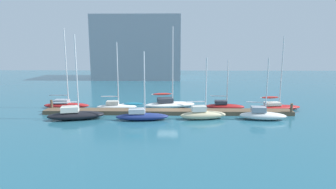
{
  "coord_description": "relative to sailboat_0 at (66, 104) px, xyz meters",
  "views": [
    {
      "loc": [
        0.71,
        -31.99,
        7.99
      ],
      "look_at": [
        0.0,
        2.0,
        2.0
      ],
      "focal_mm": 29.24,
      "sensor_mm": 36.0,
      "label": 1
    }
  ],
  "objects": [
    {
      "name": "sailboat_3",
      "position": [
        10.63,
        -5.81,
        0.05
      ],
      "size": [
        5.87,
        1.92,
        7.49
      ],
      "rotation": [
        0.0,
        0.0,
        0.07
      ],
      "color": "navy",
      "rests_on": "ground_plane"
    },
    {
      "name": "harbor_building_distant",
      "position": [
        5.2,
        35.17,
        7.13
      ],
      "size": [
        21.05,
        12.95,
        15.29
      ],
      "primitive_type": "cube",
      "color": "#9399A3",
      "rests_on": "ground_plane"
    },
    {
      "name": "sailboat_1",
      "position": [
        3.3,
        -5.7,
        0.09
      ],
      "size": [
        6.34,
        3.13,
        9.24
      ],
      "rotation": [
        0.0,
        0.0,
        0.23
      ],
      "color": "black",
      "rests_on": "ground_plane"
    },
    {
      "name": "sailboat_6",
      "position": [
        20.7,
        -0.24,
        -0.05
      ],
      "size": [
        5.12,
        1.81,
        6.35
      ],
      "rotation": [
        0.0,
        0.0,
        -0.06
      ],
      "color": "#B21E1E",
      "rests_on": "ground_plane"
    },
    {
      "name": "ground_plane",
      "position": [
        13.45,
        -2.84,
        -0.52
      ],
      "size": [
        120.0,
        120.0,
        0.0
      ],
      "primitive_type": "plane",
      "color": "#286075"
    },
    {
      "name": "sailboat_7",
      "position": [
        23.96,
        -5.34,
        0.06
      ],
      "size": [
        5.17,
        1.99,
        6.8
      ],
      "rotation": [
        0.0,
        0.0,
        -0.09
      ],
      "color": "white",
      "rests_on": "ground_plane"
    },
    {
      "name": "sailboat_2",
      "position": [
        6.79,
        -0.71,
        -0.0
      ],
      "size": [
        5.19,
        1.79,
        8.52
      ],
      "rotation": [
        0.0,
        0.0,
        0.09
      ],
      "color": "white",
      "rests_on": "ground_plane"
    },
    {
      "name": "sailboat_4",
      "position": [
        13.61,
        0.47,
        0.06
      ],
      "size": [
        6.92,
        3.33,
        10.47
      ],
      "rotation": [
        0.0,
        0.0,
        0.18
      ],
      "color": "white",
      "rests_on": "ground_plane"
    },
    {
      "name": "dock_pier",
      "position": [
        13.45,
        -2.84,
        -0.27
      ],
      "size": [
        29.59,
        1.85,
        0.49
      ],
      "primitive_type": "cube",
      "color": "brown",
      "rests_on": "ground_plane"
    },
    {
      "name": "sailboat_5",
      "position": [
        17.39,
        -5.28,
        0.09
      ],
      "size": [
        5.31,
        2.14,
        6.81
      ],
      "rotation": [
        0.0,
        0.0,
        0.15
      ],
      "color": "beige",
      "rests_on": "ground_plane"
    },
    {
      "name": "dock_piling_far_end",
      "position": [
        27.84,
        -3.62,
        0.23
      ],
      "size": [
        0.28,
        0.28,
        1.49
      ],
      "primitive_type": "cylinder",
      "color": "brown",
      "rests_on": "ground_plane"
    },
    {
      "name": "dock_piling_near_end",
      "position": [
        -0.95,
        -2.07,
        0.23
      ],
      "size": [
        0.28,
        0.28,
        1.49
      ],
      "primitive_type": "cylinder",
      "color": "brown",
      "rests_on": "ground_plane"
    },
    {
      "name": "mooring_buoy_orange",
      "position": [
        13.51,
        3.1,
        -0.23
      ],
      "size": [
        0.58,
        0.58,
        0.58
      ],
      "primitive_type": "sphere",
      "color": "orange",
      "rests_on": "ground_plane"
    },
    {
      "name": "sailboat_8",
      "position": [
        27.29,
        -0.39,
        -0.02
      ],
      "size": [
        6.43,
        2.5,
        9.29
      ],
      "rotation": [
        0.0,
        0.0,
        0.13
      ],
      "color": "#B21E1E",
      "rests_on": "ground_plane"
    },
    {
      "name": "sailboat_0",
      "position": [
        0.0,
        0.0,
        0.0
      ],
      "size": [
        6.0,
        1.77,
        10.21
      ],
      "rotation": [
        0.0,
        0.0,
        -0.01
      ],
      "color": "#B21E1E",
      "rests_on": "ground_plane"
    }
  ]
}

